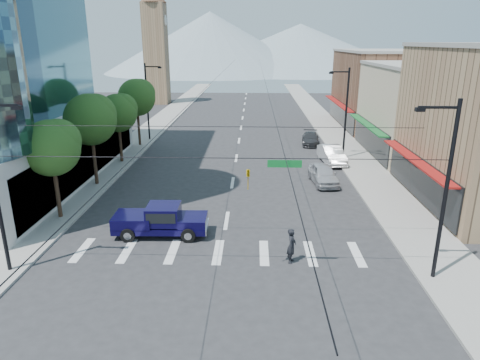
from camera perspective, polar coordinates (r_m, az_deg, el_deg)
The scene contains 20 objects.
ground at distance 23.25m, azimuth -2.73°, elevation -11.31°, with size 160.00×160.00×0.00m, color #28282B.
sidewalk_left at distance 62.77m, azimuth -10.92°, elevation 7.32°, with size 4.00×120.00×0.15m, color gray.
sidewalk_right at distance 62.10m, azimuth 11.42°, elevation 7.18°, with size 4.00×120.00×0.15m, color gray.
shop_mid at distance 48.31m, azimuth 24.30°, elevation 8.26°, with size 12.00×14.00×9.00m, color tan.
shop_far at distance 63.23m, azimuth 19.00°, elevation 11.28°, with size 12.00×18.00×10.00m, color brown.
clock_tower at distance 84.20m, azimuth -11.17°, elevation 17.20°, with size 4.80×4.80×20.40m.
mountain_left at distance 171.02m, azimuth -3.96°, elevation 17.86°, with size 80.00×80.00×22.00m, color gray.
mountain_right at distance 181.14m, azimuth 7.99°, elevation 17.11°, with size 90.00×90.00×18.00m, color gray.
tree_near at distance 29.94m, azimuth -23.60°, elevation 4.18°, with size 3.65×3.64×6.71m.
tree_midnear at distance 36.14m, azimuth -19.12°, elevation 7.83°, with size 4.09×4.09×7.52m.
tree_midfar at distance 42.76m, azimuth -15.80°, elevation 8.76°, with size 3.65×3.64×6.71m.
tree_far at distance 49.34m, azimuth -13.46°, elevation 10.81°, with size 4.09×4.09×7.52m.
signal_rig at distance 20.40m, azimuth -2.60°, elevation -1.27°, with size 21.80×0.20×9.00m.
lamp_pole_nw at distance 52.11m, azimuth -12.15°, elevation 10.53°, with size 2.00×0.25×9.00m.
lamp_pole_ne at distance 43.61m, azimuth 13.81°, elevation 9.02°, with size 2.00×0.25×9.00m.
pickup_truck at distance 26.61m, azimuth -10.60°, elevation -5.23°, with size 5.79×2.35×1.95m.
pedestrian at distance 23.28m, azimuth 6.89°, elevation -8.68°, with size 0.71×0.47×1.94m, color black.
parked_car_near at distance 36.34m, azimuth 11.05°, elevation 0.77°, with size 1.90×4.73×1.61m, color silver.
parked_car_mid at distance 42.70m, azimuth 12.14°, elevation 3.34°, with size 1.80×5.15×1.70m, color silver.
parked_car_far at distance 50.18m, azimuth 9.40°, elevation 5.47°, with size 1.90×4.67×1.36m, color #333235.
Camera 1 is at (1.74, -20.20, 11.38)m, focal length 32.00 mm.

